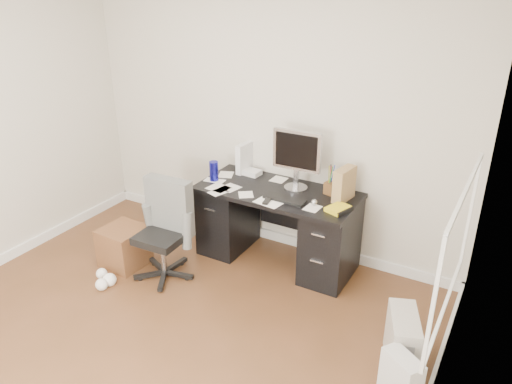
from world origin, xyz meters
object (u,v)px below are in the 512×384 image
(keyboard, at_px, (285,199))
(office_chair, at_px, (161,232))
(pc_tower, at_px, (402,341))
(wicker_basket, at_px, (124,246))
(lcd_monitor, at_px, (297,160))
(desk, at_px, (277,224))

(keyboard, relative_size, office_chair, 0.41)
(pc_tower, distance_m, wicker_basket, 2.67)
(keyboard, xyz_separation_m, pc_tower, (1.28, -0.66, -0.55))
(lcd_monitor, relative_size, wicker_basket, 1.51)
(pc_tower, bearing_deg, keyboard, 131.80)
(desk, height_order, pc_tower, desk)
(lcd_monitor, distance_m, wicker_basket, 1.85)
(keyboard, xyz_separation_m, wicker_basket, (-1.39, -0.62, -0.57))
(lcd_monitor, height_order, keyboard, lcd_monitor)
(lcd_monitor, xyz_separation_m, wicker_basket, (-1.38, -0.89, -0.85))
(desk, height_order, lcd_monitor, lcd_monitor)
(office_chair, distance_m, wicker_basket, 0.54)
(office_chair, xyz_separation_m, pc_tower, (2.21, -0.06, -0.25))
(pc_tower, height_order, wicker_basket, pc_tower)
(lcd_monitor, bearing_deg, desk, -141.88)
(desk, xyz_separation_m, wicker_basket, (-1.24, -0.78, -0.21))
(office_chair, bearing_deg, desk, 41.97)
(keyboard, height_order, wicker_basket, keyboard)
(wicker_basket, bearing_deg, office_chair, 2.91)
(desk, height_order, office_chair, office_chair)
(desk, distance_m, keyboard, 0.42)
(lcd_monitor, relative_size, keyboard, 1.52)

